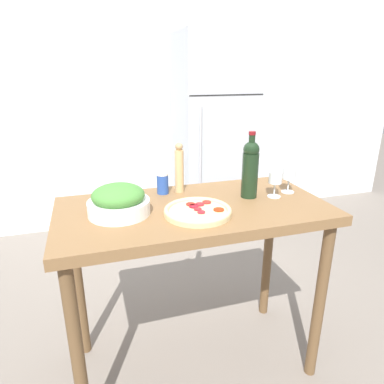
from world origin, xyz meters
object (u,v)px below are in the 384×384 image
(refrigerator, at_px, (213,137))
(salt_canister, at_px, (163,183))
(wine_bottle, at_px, (250,168))
(pepper_mill, at_px, (179,168))
(wine_glass_far, at_px, (289,175))
(wine_glass_near, at_px, (276,179))
(homemade_pizza, at_px, (198,211))
(salad_bowl, at_px, (119,201))

(refrigerator, xyz_separation_m, salt_canister, (-0.83, -1.47, 0.06))
(wine_bottle, height_order, pepper_mill, wine_bottle)
(wine_glass_far, bearing_deg, wine_bottle, -179.86)
(wine_glass_near, relative_size, wine_glass_far, 1.00)
(wine_bottle, relative_size, homemade_pizza, 1.10)
(wine_glass_near, xyz_separation_m, wine_glass_far, (0.11, 0.04, 0.00))
(refrigerator, relative_size, salad_bowl, 6.86)
(homemade_pizza, bearing_deg, salt_canister, 105.57)
(pepper_mill, height_order, homemade_pizza, pepper_mill)
(refrigerator, distance_m, homemade_pizza, 1.94)
(homemade_pizza, height_order, salt_canister, salt_canister)
(pepper_mill, relative_size, homemade_pizza, 0.86)
(wine_glass_far, distance_m, salt_canister, 0.66)
(wine_bottle, distance_m, homemade_pizza, 0.38)
(refrigerator, relative_size, wine_bottle, 5.66)
(pepper_mill, bearing_deg, wine_glass_near, -27.02)
(wine_glass_far, height_order, salt_canister, wine_glass_far)
(wine_bottle, distance_m, salad_bowl, 0.66)
(wine_glass_near, distance_m, salad_bowl, 0.78)
(pepper_mill, xyz_separation_m, homemade_pizza, (-0.00, -0.32, -0.11))
(homemade_pizza, bearing_deg, wine_bottle, 23.41)
(homemade_pizza, bearing_deg, wine_glass_near, 12.02)
(wine_bottle, height_order, homemade_pizza, wine_bottle)
(refrigerator, distance_m, wine_glass_near, 1.73)
(wine_glass_near, height_order, salad_bowl, salad_bowl)
(refrigerator, distance_m, salad_bowl, 2.00)
(refrigerator, height_order, salad_bowl, refrigerator)
(pepper_mill, xyz_separation_m, salad_bowl, (-0.34, -0.21, -0.07))
(pepper_mill, bearing_deg, refrigerator, 63.25)
(wine_bottle, xyz_separation_m, salt_canister, (-0.41, 0.18, -0.10))
(refrigerator, relative_size, homemade_pizza, 6.20)
(salt_canister, bearing_deg, refrigerator, 60.50)
(refrigerator, relative_size, salt_canister, 16.76)
(wine_bottle, relative_size, pepper_mill, 1.27)
(wine_bottle, xyz_separation_m, wine_glass_near, (0.12, -0.04, -0.06))
(wine_glass_near, relative_size, salt_canister, 1.19)
(wine_bottle, bearing_deg, wine_glass_near, -19.71)
(pepper_mill, bearing_deg, homemade_pizza, -90.33)
(wine_glass_far, relative_size, salt_canister, 1.19)
(wine_glass_near, bearing_deg, salad_bowl, 179.23)
(wine_bottle, height_order, wine_glass_near, wine_bottle)
(refrigerator, bearing_deg, salt_canister, -119.50)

